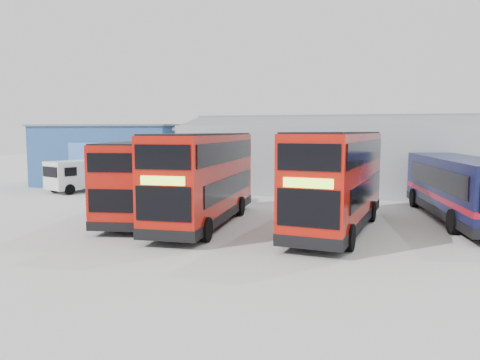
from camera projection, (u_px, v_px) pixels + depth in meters
ground_plane at (199, 241)px, 19.53m from camera, size 120.00×120.00×0.00m
office_block at (118, 155)px, 40.19m from camera, size 12.30×8.32×5.12m
maintenance_shed at (385, 157)px, 36.37m from camera, size 30.50×12.00×5.89m
double_decker_left at (146, 180)px, 24.60m from camera, size 3.72×9.80×4.05m
double_decker_centre at (204, 179)px, 23.03m from camera, size 3.00×10.70×4.48m
double_decker_right at (338, 182)px, 21.61m from camera, size 4.03×11.01×4.56m
single_decker_blue at (460, 190)px, 23.90m from camera, size 4.27×12.19×3.24m
panel_van at (83, 174)px, 35.76m from camera, size 4.14×5.79×2.37m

